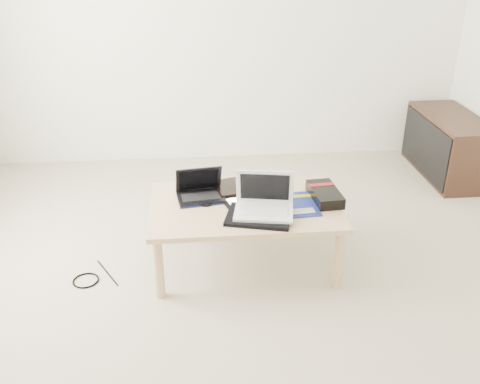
{
  "coord_description": "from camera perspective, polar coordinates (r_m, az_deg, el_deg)",
  "views": [
    {
      "loc": [
        -0.3,
        -2.47,
        1.84
      ],
      "look_at": [
        -0.05,
        0.28,
        0.48
      ],
      "focal_mm": 40.0,
      "sensor_mm": 36.0,
      "label": 1
    }
  ],
  "objects": [
    {
      "name": "gpu_box",
      "position": [
        3.21,
        9.03,
        -0.23
      ],
      "size": [
        0.17,
        0.31,
        0.07
      ],
      "color": "black",
      "rests_on": "coffee_table"
    },
    {
      "name": "floor_cable_trail",
      "position": [
        3.32,
        -13.96,
        -8.35
      ],
      "size": [
        0.16,
        0.27,
        0.01
      ],
      "primitive_type": "cylinder",
      "rotation": [
        1.57,
        0.0,
        0.51
      ],
      "color": "black",
      "rests_on": "ground"
    },
    {
      "name": "coffee_table",
      "position": [
        3.14,
        0.5,
        -2.1
      ],
      "size": [
        1.1,
        0.7,
        0.4
      ],
      "color": "#DBB284",
      "rests_on": "ground"
    },
    {
      "name": "media_cabinet",
      "position": [
        4.71,
        21.28,
        4.62
      ],
      "size": [
        0.41,
        0.9,
        0.5
      ],
      "color": "#392217",
      "rests_on": "ground"
    },
    {
      "name": "ground",
      "position": [
        3.1,
        1.35,
        -10.32
      ],
      "size": [
        4.0,
        4.0,
        0.0
      ],
      "primitive_type": "plane",
      "color": "beige",
      "rests_on": "ground"
    },
    {
      "name": "netbook",
      "position": [
        3.19,
        -4.27,
        0.04
      ],
      "size": [
        0.3,
        0.24,
        0.19
      ],
      "color": "black",
      "rests_on": "coffee_table"
    },
    {
      "name": "white_laptop",
      "position": [
        2.99,
        2.58,
        -1.2
      ],
      "size": [
        0.36,
        0.28,
        0.23
      ],
      "color": "silver",
      "rests_on": "neoprene_sleeve"
    },
    {
      "name": "remote",
      "position": [
        3.24,
        3.87,
        -0.05
      ],
      "size": [
        0.09,
        0.25,
        0.02
      ],
      "color": "silver",
      "rests_on": "coffee_table"
    },
    {
      "name": "tablet",
      "position": [
        3.13,
        0.67,
        -1.14
      ],
      "size": [
        0.29,
        0.25,
        0.01
      ],
      "color": "black",
      "rests_on": "coffee_table"
    },
    {
      "name": "neoprene_sleeve",
      "position": [
        2.97,
        2.01,
        -2.61
      ],
      "size": [
        0.41,
        0.34,
        0.02
      ],
      "primitive_type": "cube",
      "rotation": [
        0.0,
        0.0,
        -0.26
      ],
      "color": "black",
      "rests_on": "coffee_table"
    },
    {
      "name": "cable_coil",
      "position": [
        3.14,
        -3.68,
        -1.13
      ],
      "size": [
        0.11,
        0.11,
        0.01
      ],
      "primitive_type": "torus",
      "rotation": [
        0.0,
        0.0,
        -0.12
      ],
      "color": "black",
      "rests_on": "coffee_table"
    },
    {
      "name": "floor_cable_coil",
      "position": [
        3.28,
        -16.13,
        -9.05
      ],
      "size": [
        0.16,
        0.16,
        0.01
      ],
      "primitive_type": "torus",
      "rotation": [
        0.0,
        0.0,
        0.08
      ],
      "color": "black",
      "rests_on": "ground"
    },
    {
      "name": "book",
      "position": [
        3.3,
        -0.31,
        0.59
      ],
      "size": [
        0.32,
        0.29,
        0.03
      ],
      "color": "black",
      "rests_on": "coffee_table"
    },
    {
      "name": "motherboard",
      "position": [
        3.12,
        5.8,
        -1.35
      ],
      "size": [
        0.27,
        0.33,
        0.01
      ],
      "color": "#0D1556",
      "rests_on": "coffee_table"
    }
  ]
}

